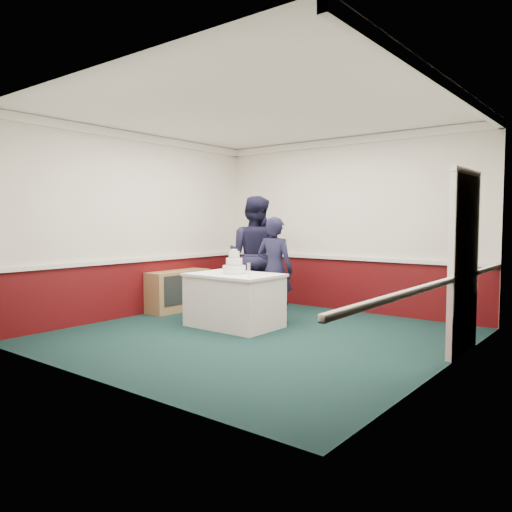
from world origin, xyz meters
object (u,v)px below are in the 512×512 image
Objects in this scene: person_man at (255,256)px; person_woman at (275,270)px; wedding_cake at (234,266)px; cake_knife at (224,274)px; sideboard at (178,291)px; cake_table at (234,300)px; champagne_flute at (249,268)px.

person_man is 1.21× the size of person_woman.
cake_knife is at bearing -98.53° from wedding_cake.
sideboard is 1.78m from wedding_cake.
champagne_flute reaches higher than cake_table.
person_man is at bearing -36.76° from person_woman.
champagne_flute is 0.92m from person_woman.
cake_table is at bearing 150.75° from champagne_flute.
champagne_flute is at bearing 8.52° from cake_knife.
person_woman reaches higher than cake_table.
cake_table is 0.79m from person_woman.
person_woman is at bearing 140.08° from person_man.
cake_knife is 0.55m from champagne_flute.
person_woman is at bearing 5.85° from sideboard.
wedding_cake is 0.22× the size of person_woman.
champagne_flute is at bearing -29.25° from wedding_cake.
champagne_flute is (0.53, -0.08, 0.14)m from cake_knife.
sideboard is 0.73× the size of person_woman.
wedding_cake is 0.23m from cake_knife.
champagne_flute is 1.52m from person_man.
person_man reaches higher than person_woman.
person_man reaches higher than cake_knife.
cake_knife is 1.07× the size of champagne_flute.
cake_table is 3.63× the size of wedding_cake.
sideboard is 1.78m from cake_knife.
sideboard is at bearing 165.95° from cake_table.
cake_knife is (-0.03, -0.20, -0.11)m from wedding_cake.
cake_knife is at bearing -20.75° from sideboard.
cake_table is 0.78m from champagne_flute.
person_woman is at bearing 64.14° from cake_table.
cake_table is (1.64, -0.41, 0.05)m from sideboard.
person_man is (-0.34, 1.16, 0.20)m from cake_knife.
champagne_flute is at bearing -17.88° from sideboard.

